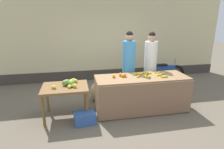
# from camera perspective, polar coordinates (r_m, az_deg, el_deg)

# --- Properties ---
(ground_plane) EXTENTS (24.00, 24.00, 0.00)m
(ground_plane) POSITION_cam_1_polar(r_m,az_deg,el_deg) (4.74, 3.69, -10.85)
(ground_plane) COLOR #665B4C
(market_wall_back) EXTENTS (8.71, 0.23, 3.40)m
(market_wall_back) POSITION_cam_1_polar(r_m,az_deg,el_deg) (6.82, -1.91, 12.41)
(market_wall_back) COLOR beige
(market_wall_back) RESTS_ON ground
(fruit_stall_counter) EXTENTS (2.21, 0.81, 0.85)m
(fruit_stall_counter) POSITION_cam_1_polar(r_m,az_deg,el_deg) (4.66, 8.86, -5.70)
(fruit_stall_counter) COLOR olive
(fruit_stall_counter) RESTS_ON ground
(side_table_wooden) EXTENTS (1.00, 0.77, 0.74)m
(side_table_wooden) POSITION_cam_1_polar(r_m,az_deg,el_deg) (4.34, -13.99, -4.67)
(side_table_wooden) COLOR brown
(side_table_wooden) RESTS_ON ground
(banana_bunch_pile) EXTENTS (0.82, 0.47, 0.07)m
(banana_bunch_pile) POSITION_cam_1_polar(r_m,az_deg,el_deg) (4.64, 11.41, -0.00)
(banana_bunch_pile) COLOR yellow
(banana_bunch_pile) RESTS_ON fruit_stall_counter
(orange_pile) EXTENTS (0.35, 0.18, 0.09)m
(orange_pile) POSITION_cam_1_polar(r_m,az_deg,el_deg) (4.44, 2.85, -0.23)
(orange_pile) COLOR orange
(orange_pile) RESTS_ON fruit_stall_counter
(mango_papaya_pile) EXTENTS (0.60, 0.52, 0.14)m
(mango_papaya_pile) POSITION_cam_1_polar(r_m,az_deg,el_deg) (4.32, -12.71, -2.51)
(mango_papaya_pile) COLOR yellow
(mango_papaya_pile) RESTS_ON side_table_wooden
(vendor_woman_blue_shirt) EXTENTS (0.34, 0.34, 1.87)m
(vendor_woman_blue_shirt) POSITION_cam_1_polar(r_m,az_deg,el_deg) (5.04, 5.06, 2.42)
(vendor_woman_blue_shirt) COLOR #33333D
(vendor_woman_blue_shirt) RESTS_ON ground
(vendor_woman_white_shirt) EXTENTS (0.34, 0.34, 1.84)m
(vendor_woman_white_shirt) POSITION_cam_1_polar(r_m,az_deg,el_deg) (5.29, 11.48, 2.67)
(vendor_woman_white_shirt) COLOR #33333D
(vendor_woman_white_shirt) RESTS_ON ground
(parked_motorcycle) EXTENTS (1.60, 0.18, 0.88)m
(parked_motorcycle) POSITION_cam_1_polar(r_m,az_deg,el_deg) (6.60, 15.08, 0.49)
(parked_motorcycle) COLOR black
(parked_motorcycle) RESTS_ON ground
(produce_crate) EXTENTS (0.48, 0.37, 0.26)m
(produce_crate) POSITION_cam_1_polar(r_m,az_deg,el_deg) (4.21, -8.24, -12.81)
(produce_crate) COLOR #3359A5
(produce_crate) RESTS_ON ground
(produce_sack) EXTENTS (0.40, 0.43, 0.49)m
(produce_sack) POSITION_cam_1_polar(r_m,az_deg,el_deg) (5.19, -5.02, -5.32)
(produce_sack) COLOR tan
(produce_sack) RESTS_ON ground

